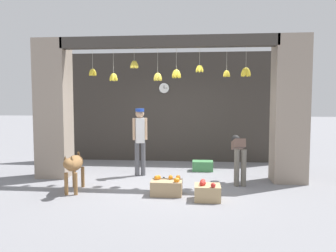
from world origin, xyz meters
TOP-DOWN VIEW (x-y plane):
  - ground_plane at (0.00, 0.00)m, footprint 60.00×60.00m
  - shop_back_wall at (0.00, 2.53)m, footprint 6.54×0.12m
  - shop_pillar_left at (-2.62, 0.30)m, footprint 0.70×0.60m
  - shop_pillar_right at (2.62, 0.30)m, footprint 0.70×0.60m
  - storefront_awning at (0.02, 0.12)m, footprint 4.64×0.28m
  - dog at (-1.70, -0.90)m, footprint 0.37×1.05m
  - shopkeeper at (-0.67, 0.57)m, footprint 0.33×0.28m
  - worker_stooping at (1.53, 0.01)m, footprint 0.26×0.76m
  - fruit_crate_oranges at (0.10, -0.96)m, footprint 0.57×0.38m
  - fruit_crate_apples at (0.84, -1.22)m, footprint 0.45×0.40m
  - produce_box_green at (0.79, 1.22)m, footprint 0.51×0.33m
  - water_bottle at (-0.00, -0.54)m, footprint 0.07×0.07m
  - wall_clock at (-0.31, 2.46)m, footprint 0.30×0.03m

SIDE VIEW (x-z plane):
  - ground_plane at x=0.00m, z-range 0.00..0.00m
  - water_bottle at x=0.00m, z-range -0.01..0.23m
  - produce_box_green at x=0.79m, z-range 0.00..0.25m
  - fruit_crate_apples at x=0.84m, z-range -0.03..0.32m
  - fruit_crate_oranges at x=0.10m, z-range -0.03..0.32m
  - dog at x=-1.70m, z-range 0.14..0.90m
  - worker_stooping at x=1.53m, z-range 0.16..1.15m
  - shopkeeper at x=-0.67m, z-range 0.13..1.70m
  - shop_back_wall at x=0.00m, z-range 0.00..3.12m
  - shop_pillar_left at x=-2.62m, z-range 0.00..3.12m
  - shop_pillar_right at x=2.62m, z-range 0.00..3.12m
  - wall_clock at x=-0.31m, z-range 1.96..2.27m
  - storefront_awning at x=0.02m, z-range 2.45..3.41m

